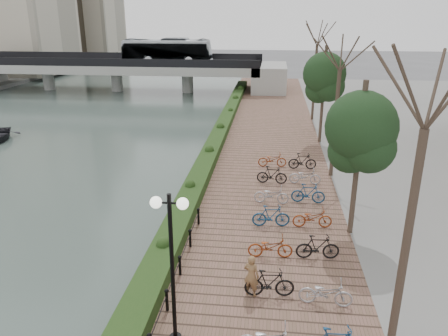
# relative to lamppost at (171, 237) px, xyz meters

# --- Properties ---
(river_water) EXTENTS (30.00, 130.00, 0.02)m
(river_water) POSITION_rel_lamppost_xyz_m (-16.93, 23.24, -3.81)
(river_water) COLOR #42534A
(river_water) RESTS_ON ground
(promenade) EXTENTS (8.00, 75.00, 0.50)m
(promenade) POSITION_rel_lamppost_xyz_m (2.07, 15.74, -3.57)
(promenade) COLOR brown
(promenade) RESTS_ON ground
(hedge) EXTENTS (1.10, 56.00, 0.60)m
(hedge) POSITION_rel_lamppost_xyz_m (-1.33, 18.24, -3.02)
(hedge) COLOR #1B3A15
(hedge) RESTS_ON promenade
(chain_fence) EXTENTS (0.10, 14.10, 0.70)m
(chain_fence) POSITION_rel_lamppost_xyz_m (-0.53, 0.24, -2.97)
(chain_fence) COLOR black
(chain_fence) RESTS_ON promenade
(lamppost) EXTENTS (1.02, 0.32, 4.57)m
(lamppost) POSITION_rel_lamppost_xyz_m (0.00, 0.00, 0.00)
(lamppost) COLOR black
(lamppost) RESTS_ON promenade
(pedestrian) EXTENTS (0.64, 0.53, 1.49)m
(pedestrian) POSITION_rel_lamppost_xyz_m (2.07, 2.34, -2.57)
(pedestrian) COLOR brown
(pedestrian) RESTS_ON promenade
(bicycle_parking) EXTENTS (2.40, 17.32, 1.00)m
(bicycle_parking) POSITION_rel_lamppost_xyz_m (3.56, 7.40, -2.84)
(bicycle_parking) COLOR #A4A3A7
(bicycle_parking) RESTS_ON promenade
(street_trees) EXTENTS (3.20, 37.12, 6.80)m
(street_trees) POSITION_rel_lamppost_xyz_m (6.07, 10.92, -0.13)
(street_trees) COLOR #33271E
(street_trees) RESTS_ON promenade
(bridge) EXTENTS (36.00, 10.77, 6.50)m
(bridge) POSITION_rel_lamppost_xyz_m (-15.57, 43.24, -0.45)
(bridge) COLOR #9E9D98
(bridge) RESTS_ON ground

